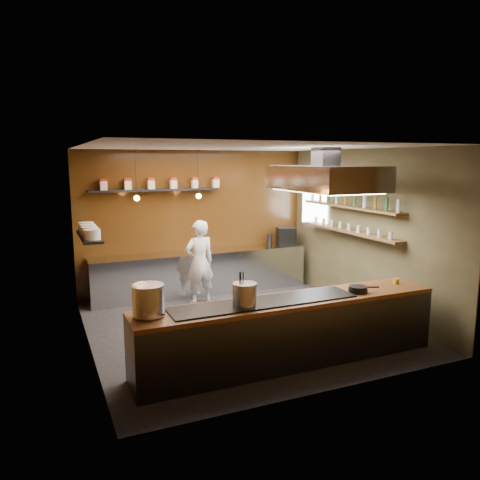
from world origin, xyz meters
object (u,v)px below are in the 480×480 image
extractor_hood (325,178)px  stockpot_large (148,300)px  chef (199,262)px  espresso_machine (286,236)px  stockpot_small (245,294)px

extractor_hood → stockpot_large: bearing=-160.6°
extractor_hood → chef: (-1.57, 1.91, -1.68)m
stockpot_large → espresso_machine: (3.96, 3.72, -0.03)m
stockpot_large → stockpot_small: 1.23m
stockpot_large → chef: (1.67, 3.05, -0.30)m
stockpot_small → espresso_machine: size_ratio=0.82×
espresso_machine → extractor_hood: bearing=-90.2°
stockpot_small → stockpot_large: bearing=174.0°
espresso_machine → chef: chef is taller
stockpot_small → espresso_machine: espresso_machine is taller
extractor_hood → stockpot_small: size_ratio=6.29×
stockpot_large → stockpot_small: bearing=-6.0°
stockpot_large → chef: chef is taller
extractor_hood → chef: bearing=129.4°
chef → espresso_machine: bearing=-170.4°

